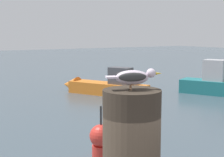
{
  "coord_description": "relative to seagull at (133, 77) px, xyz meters",
  "views": [
    {
      "loc": [
        -0.6,
        -2.17,
        3.06
      ],
      "look_at": [
        0.77,
        -0.07,
        2.73
      ],
      "focal_mm": 54.83,
      "sensor_mm": 36.0,
      "label": 1
    }
  ],
  "objects": [
    {
      "name": "channel_buoy",
      "position": [
        2.8,
        5.05,
        -2.29
      ],
      "size": [
        0.56,
        0.56,
        1.33
      ],
      "color": "red",
      "rests_on": "ground_plane"
    },
    {
      "name": "boat_orange",
      "position": [
        7.53,
        12.73,
        -2.36
      ],
      "size": [
        3.0,
        4.82,
        1.54
      ],
      "color": "orange",
      "rests_on": "ground_plane"
    },
    {
      "name": "seagull",
      "position": [
        0.0,
        0.0,
        0.0
      ],
      "size": [
        0.38,
        0.21,
        0.14
      ],
      "color": "tan",
      "rests_on": "mooring_post"
    }
  ]
}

